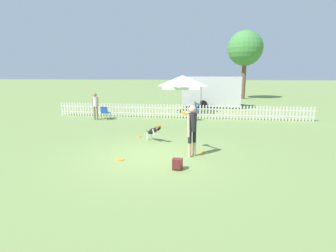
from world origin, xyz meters
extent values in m
plane|color=olive|center=(0.00, 0.00, 0.00)|extent=(240.00, 240.00, 0.00)
cylinder|color=tan|center=(1.25, 0.08, 0.24)|extent=(0.11, 0.11, 0.49)
cylinder|color=black|center=(1.25, 0.08, 0.69)|extent=(0.12, 0.12, 0.40)
cylinder|color=tan|center=(1.40, 0.22, 0.24)|extent=(0.11, 0.11, 0.49)
cylinder|color=black|center=(1.40, 0.22, 0.69)|extent=(0.12, 0.12, 0.40)
cylinder|color=#26262D|center=(1.32, 0.15, 1.19)|extent=(0.40, 0.40, 0.61)
sphere|color=tan|center=(1.32, 0.15, 1.62)|extent=(0.24, 0.24, 0.24)
cylinder|color=tan|center=(1.21, -0.04, 1.10)|extent=(0.11, 0.22, 0.74)
cylinder|color=tan|center=(1.22, 0.56, 1.43)|extent=(0.52, 0.63, 0.14)
cylinder|color=orange|center=(1.00, 0.85, 1.36)|extent=(0.22, 0.22, 0.02)
cylinder|color=orange|center=(1.00, 0.85, 1.39)|extent=(0.22, 0.22, 0.02)
cylinder|color=orange|center=(1.00, 0.85, 1.41)|extent=(0.22, 0.22, 0.02)
cylinder|color=orange|center=(1.00, 0.85, 1.44)|extent=(0.22, 0.22, 0.02)
ellipsoid|color=black|center=(-0.43, 1.98, 0.44)|extent=(0.64, 0.65, 0.45)
ellipsoid|color=white|center=(-0.43, 1.98, 0.40)|extent=(0.34, 0.35, 0.22)
sphere|color=black|center=(-0.16, 1.70, 0.61)|extent=(0.19, 0.19, 0.19)
cone|color=black|center=(-0.10, 1.63, 0.65)|extent=(0.19, 0.19, 0.15)
cylinder|color=orange|center=(-0.10, 1.63, 0.65)|extent=(0.23, 0.23, 0.21)
cone|color=black|center=(-0.14, 1.75, 0.69)|extent=(0.06, 0.06, 0.08)
cone|color=black|center=(-0.22, 1.68, 0.69)|extent=(0.06, 0.06, 0.08)
cylinder|color=white|center=(-0.57, 2.25, 0.16)|extent=(0.06, 0.06, 0.31)
cylinder|color=white|center=(-0.69, 2.13, 0.16)|extent=(0.06, 0.06, 0.31)
cylinder|color=white|center=(-0.23, 1.88, 0.44)|extent=(0.14, 0.15, 0.25)
cylinder|color=white|center=(-0.34, 1.78, 0.44)|extent=(0.14, 0.15, 0.25)
cone|color=black|center=(-0.72, 2.28, 0.35)|extent=(0.25, 0.25, 0.20)
cylinder|color=orange|center=(-0.96, -0.59, 0.01)|extent=(0.22, 0.22, 0.02)
cylinder|color=orange|center=(1.65, 0.71, 0.01)|extent=(0.22, 0.22, 0.02)
cylinder|color=orange|center=(-1.20, 2.64, 0.01)|extent=(0.22, 0.22, 0.02)
cube|color=maroon|center=(0.99, -1.15, 0.17)|extent=(0.30, 0.21, 0.33)
cube|color=maroon|center=(0.99, -1.27, 0.13)|extent=(0.21, 0.04, 0.17)
cube|color=beige|center=(0.00, 7.97, 0.26)|extent=(16.19, 0.04, 0.06)
cube|color=beige|center=(0.00, 7.97, 0.62)|extent=(16.19, 0.04, 0.06)
cube|color=beige|center=(-8.00, 7.97, 0.43)|extent=(0.09, 0.02, 0.87)
cube|color=beige|center=(-7.81, 7.97, 0.43)|extent=(0.09, 0.02, 0.87)
cube|color=beige|center=(-7.62, 7.97, 0.43)|extent=(0.09, 0.02, 0.87)
cube|color=beige|center=(-7.43, 7.97, 0.43)|extent=(0.09, 0.02, 0.87)
cube|color=beige|center=(-7.24, 7.97, 0.43)|extent=(0.09, 0.02, 0.87)
cube|color=beige|center=(-7.05, 7.97, 0.43)|extent=(0.09, 0.02, 0.87)
cube|color=beige|center=(-6.86, 7.97, 0.43)|extent=(0.09, 0.02, 0.87)
cube|color=beige|center=(-6.67, 7.97, 0.43)|extent=(0.09, 0.02, 0.87)
cube|color=beige|center=(-6.48, 7.97, 0.43)|extent=(0.09, 0.02, 0.87)
cube|color=beige|center=(-6.29, 7.97, 0.43)|extent=(0.09, 0.02, 0.87)
cube|color=beige|center=(-6.10, 7.97, 0.43)|extent=(0.09, 0.02, 0.87)
cube|color=beige|center=(-5.91, 7.97, 0.43)|extent=(0.09, 0.02, 0.87)
cube|color=beige|center=(-5.72, 7.97, 0.43)|extent=(0.09, 0.02, 0.87)
cube|color=beige|center=(-5.53, 7.97, 0.43)|extent=(0.09, 0.02, 0.87)
cube|color=beige|center=(-5.33, 7.97, 0.43)|extent=(0.09, 0.02, 0.87)
cube|color=beige|center=(-5.14, 7.97, 0.43)|extent=(0.09, 0.02, 0.87)
cube|color=beige|center=(-4.95, 7.97, 0.43)|extent=(0.09, 0.02, 0.87)
cube|color=beige|center=(-4.76, 7.97, 0.43)|extent=(0.09, 0.02, 0.87)
cube|color=beige|center=(-4.57, 7.97, 0.43)|extent=(0.09, 0.02, 0.87)
cube|color=beige|center=(-4.38, 7.97, 0.43)|extent=(0.09, 0.02, 0.87)
cube|color=beige|center=(-4.19, 7.97, 0.43)|extent=(0.09, 0.02, 0.87)
cube|color=beige|center=(-4.00, 7.97, 0.43)|extent=(0.09, 0.02, 0.87)
cube|color=beige|center=(-3.81, 7.97, 0.43)|extent=(0.09, 0.02, 0.87)
cube|color=beige|center=(-3.62, 7.97, 0.43)|extent=(0.09, 0.02, 0.87)
cube|color=beige|center=(-3.43, 7.97, 0.43)|extent=(0.09, 0.02, 0.87)
cube|color=beige|center=(-3.24, 7.97, 0.43)|extent=(0.09, 0.02, 0.87)
cube|color=beige|center=(-3.05, 7.97, 0.43)|extent=(0.09, 0.02, 0.87)
cube|color=beige|center=(-2.86, 7.97, 0.43)|extent=(0.09, 0.02, 0.87)
cube|color=beige|center=(-2.67, 7.97, 0.43)|extent=(0.09, 0.02, 0.87)
cube|color=beige|center=(-2.48, 7.97, 0.43)|extent=(0.09, 0.02, 0.87)
cube|color=beige|center=(-2.29, 7.97, 0.43)|extent=(0.09, 0.02, 0.87)
cube|color=beige|center=(-2.10, 7.97, 0.43)|extent=(0.09, 0.02, 0.87)
cube|color=beige|center=(-1.91, 7.97, 0.43)|extent=(0.09, 0.02, 0.87)
cube|color=beige|center=(-1.71, 7.97, 0.43)|extent=(0.09, 0.02, 0.87)
cube|color=beige|center=(-1.52, 7.97, 0.43)|extent=(0.09, 0.02, 0.87)
cube|color=beige|center=(-1.33, 7.97, 0.43)|extent=(0.09, 0.02, 0.87)
cube|color=beige|center=(-1.14, 7.97, 0.43)|extent=(0.09, 0.02, 0.87)
cube|color=beige|center=(-0.95, 7.97, 0.43)|extent=(0.09, 0.02, 0.87)
cube|color=beige|center=(-0.76, 7.97, 0.43)|extent=(0.09, 0.02, 0.87)
cube|color=beige|center=(-0.57, 7.97, 0.43)|extent=(0.09, 0.02, 0.87)
cube|color=beige|center=(-0.38, 7.97, 0.43)|extent=(0.09, 0.02, 0.87)
cube|color=beige|center=(-0.19, 7.97, 0.43)|extent=(0.09, 0.02, 0.87)
cube|color=beige|center=(0.00, 7.97, 0.43)|extent=(0.09, 0.02, 0.87)
cube|color=beige|center=(0.19, 7.97, 0.43)|extent=(0.09, 0.02, 0.87)
cube|color=beige|center=(0.38, 7.97, 0.43)|extent=(0.09, 0.02, 0.87)
cube|color=beige|center=(0.57, 7.97, 0.43)|extent=(0.09, 0.02, 0.87)
cube|color=beige|center=(0.76, 7.97, 0.43)|extent=(0.09, 0.02, 0.87)
cube|color=beige|center=(0.95, 7.97, 0.43)|extent=(0.09, 0.02, 0.87)
cube|color=beige|center=(1.14, 7.97, 0.43)|extent=(0.09, 0.02, 0.87)
cube|color=beige|center=(1.33, 7.97, 0.43)|extent=(0.09, 0.02, 0.87)
cube|color=beige|center=(1.52, 7.97, 0.43)|extent=(0.09, 0.02, 0.87)
cube|color=beige|center=(1.71, 7.97, 0.43)|extent=(0.09, 0.02, 0.87)
cube|color=beige|center=(1.91, 7.97, 0.43)|extent=(0.09, 0.02, 0.87)
cube|color=beige|center=(2.10, 7.97, 0.43)|extent=(0.09, 0.02, 0.87)
cube|color=beige|center=(2.29, 7.97, 0.43)|extent=(0.09, 0.02, 0.87)
cube|color=beige|center=(2.48, 7.97, 0.43)|extent=(0.09, 0.02, 0.87)
cube|color=beige|center=(2.67, 7.97, 0.43)|extent=(0.09, 0.02, 0.87)
cube|color=beige|center=(2.86, 7.97, 0.43)|extent=(0.09, 0.02, 0.87)
cube|color=beige|center=(3.05, 7.97, 0.43)|extent=(0.09, 0.02, 0.87)
cube|color=beige|center=(3.24, 7.97, 0.43)|extent=(0.09, 0.02, 0.87)
cube|color=beige|center=(3.43, 7.97, 0.43)|extent=(0.09, 0.02, 0.87)
cube|color=beige|center=(3.62, 7.97, 0.43)|extent=(0.09, 0.02, 0.87)
cube|color=beige|center=(3.81, 7.97, 0.43)|extent=(0.09, 0.02, 0.87)
cube|color=beige|center=(4.00, 7.97, 0.43)|extent=(0.09, 0.02, 0.87)
cube|color=beige|center=(4.19, 7.97, 0.43)|extent=(0.09, 0.02, 0.87)
cube|color=beige|center=(4.38, 7.97, 0.43)|extent=(0.09, 0.02, 0.87)
cube|color=beige|center=(4.57, 7.97, 0.43)|extent=(0.09, 0.02, 0.87)
cube|color=beige|center=(4.76, 7.97, 0.43)|extent=(0.09, 0.02, 0.87)
cube|color=beige|center=(4.95, 7.97, 0.43)|extent=(0.09, 0.02, 0.87)
cube|color=beige|center=(5.14, 7.97, 0.43)|extent=(0.09, 0.02, 0.87)
cube|color=beige|center=(5.33, 7.97, 0.43)|extent=(0.09, 0.02, 0.87)
cube|color=beige|center=(5.53, 7.97, 0.43)|extent=(0.09, 0.02, 0.87)
cube|color=beige|center=(5.72, 7.97, 0.43)|extent=(0.09, 0.02, 0.87)
cube|color=beige|center=(5.91, 7.97, 0.43)|extent=(0.09, 0.02, 0.87)
cube|color=beige|center=(6.10, 7.97, 0.43)|extent=(0.09, 0.02, 0.87)
cube|color=beige|center=(6.29, 7.97, 0.43)|extent=(0.09, 0.02, 0.87)
cube|color=beige|center=(6.48, 7.97, 0.43)|extent=(0.09, 0.02, 0.87)
cube|color=beige|center=(6.67, 7.97, 0.43)|extent=(0.09, 0.02, 0.87)
cube|color=beige|center=(6.86, 7.97, 0.43)|extent=(0.09, 0.02, 0.87)
cube|color=beige|center=(7.05, 7.97, 0.43)|extent=(0.09, 0.02, 0.87)
cube|color=beige|center=(7.24, 7.97, 0.43)|extent=(0.09, 0.02, 0.87)
cube|color=beige|center=(7.43, 7.97, 0.43)|extent=(0.09, 0.02, 0.87)
cube|color=beige|center=(7.62, 7.97, 0.43)|extent=(0.09, 0.02, 0.87)
cube|color=beige|center=(7.81, 7.97, 0.43)|extent=(0.09, 0.02, 0.87)
cube|color=beige|center=(8.00, 7.97, 0.43)|extent=(0.09, 0.02, 0.87)
cylinder|color=#333338|center=(-4.17, 6.94, 0.21)|extent=(0.02, 0.02, 0.42)
cylinder|color=#333338|center=(-4.56, 7.00, 0.21)|extent=(0.02, 0.02, 0.42)
cylinder|color=#333338|center=(-4.22, 6.55, 0.21)|extent=(0.02, 0.02, 0.42)
cylinder|color=#333338|center=(-4.62, 6.61, 0.21)|extent=(0.02, 0.02, 0.42)
cube|color=#1E4799|center=(-4.39, 6.78, 0.42)|extent=(0.53, 0.53, 0.03)
cube|color=#1E4799|center=(-4.42, 6.57, 0.62)|extent=(0.47, 0.15, 0.40)
cylinder|color=#333338|center=(1.13, 7.50, 0.23)|extent=(0.02, 0.02, 0.47)
cylinder|color=#333338|center=(0.72, 7.45, 0.23)|extent=(0.02, 0.02, 0.47)
cylinder|color=#333338|center=(1.18, 7.10, 0.23)|extent=(0.02, 0.02, 0.47)
cylinder|color=#333338|center=(0.77, 7.05, 0.23)|extent=(0.02, 0.02, 0.47)
cube|color=#1E4799|center=(0.95, 7.28, 0.47)|extent=(0.53, 0.53, 0.03)
cube|color=#1E4799|center=(0.98, 7.06, 0.69)|extent=(0.49, 0.15, 0.44)
cylinder|color=silver|center=(-1.32, 9.08, 0.96)|extent=(0.04, 0.04, 1.92)
cylinder|color=silver|center=(1.27, 9.08, 0.96)|extent=(0.04, 0.04, 1.92)
cylinder|color=silver|center=(-1.32, 11.67, 0.96)|extent=(0.04, 0.04, 1.92)
cylinder|color=silver|center=(1.27, 11.67, 0.96)|extent=(0.04, 0.04, 1.92)
cube|color=white|center=(-0.03, 10.38, 1.82)|extent=(2.59, 2.59, 0.20)
pyramid|color=white|center=(-0.03, 10.38, 2.30)|extent=(2.59, 2.59, 0.77)
cylinder|color=#7A705B|center=(-4.90, 6.62, 0.42)|extent=(0.11, 0.11, 0.83)
cylinder|color=#7A705B|center=(-5.08, 6.64, 0.42)|extent=(0.11, 0.11, 0.83)
cylinder|color=white|center=(-4.99, 6.63, 1.12)|extent=(0.27, 0.27, 0.57)
sphere|color=#8C664C|center=(-4.99, 6.63, 1.52)|extent=(0.23, 0.23, 0.23)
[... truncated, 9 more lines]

